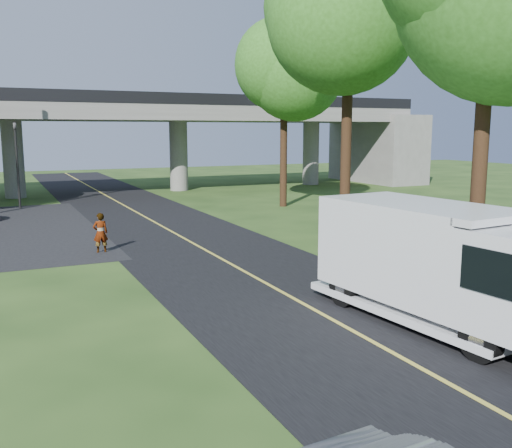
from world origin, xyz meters
TOP-DOWN VIEW (x-y plane):
  - ground at (0.00, 0.00)m, footprint 120.00×120.00m
  - road at (0.00, 10.00)m, footprint 7.00×90.00m
  - lane_line at (0.00, 10.00)m, footprint 0.12×90.00m
  - overpass at (0.00, 32.00)m, footprint 54.00×10.00m
  - traffic_signal at (-6.00, 26.00)m, footprint 0.18×0.22m
  - tree_right_mid at (6.41, 8.84)m, footprint 6.62×6.52m
  - tree_right_far at (9.21, 19.84)m, footprint 5.77×5.67m
  - step_van at (2.19, -1.04)m, footprint 3.21×7.15m
  - pedestrian at (-3.80, 10.81)m, footprint 0.58×0.40m

SIDE VIEW (x-z plane):
  - ground at x=0.00m, z-range 0.00..0.00m
  - road at x=0.00m, z-range 0.00..0.02m
  - lane_line at x=0.00m, z-range 0.03..0.03m
  - pedestrian at x=-3.80m, z-range 0.00..1.57m
  - step_van at x=2.19m, z-range 0.13..3.04m
  - traffic_signal at x=-6.00m, z-range 0.60..5.80m
  - overpass at x=0.00m, z-range 0.91..8.21m
  - tree_right_far at x=9.21m, z-range 2.81..13.80m
  - tree_right_mid at x=6.41m, z-range 3.24..15.98m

